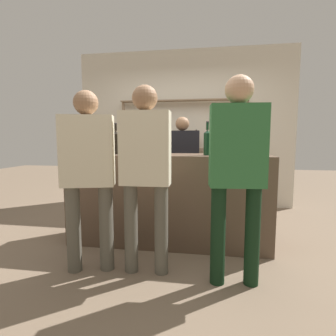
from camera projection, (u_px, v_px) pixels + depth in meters
name	position (u px, v px, depth m)	size (l,w,h in m)	color
ground_plane	(168.00, 242.00, 3.12)	(16.00, 16.00, 0.00)	#7A6651
bar_counter	(168.00, 199.00, 3.06)	(2.28, 0.58, 1.04)	brown
back_wall	(184.00, 129.00, 4.82)	(3.88, 0.12, 2.80)	beige
back_shelf	(183.00, 136.00, 4.66)	(2.24, 0.18, 1.90)	#897056
counter_bottle_0	(116.00, 142.00, 3.05)	(0.09, 0.09, 0.36)	black
counter_bottle_1	(225.00, 144.00, 2.94)	(0.07, 0.07, 0.31)	brown
counter_bottle_2	(168.00, 143.00, 2.95)	(0.07, 0.07, 0.34)	brown
counter_bottle_3	(207.00, 142.00, 2.84)	(0.08, 0.08, 0.37)	black
counter_bottle_4	(89.00, 144.00, 3.05)	(0.09, 0.09, 0.32)	silver
ice_bucket	(252.00, 146.00, 2.95)	(0.23, 0.23, 0.21)	#846647
cork_jar	(128.00, 148.00, 3.22)	(0.11, 0.11, 0.14)	silver
customer_right	(237.00, 165.00, 2.11)	(0.46, 0.23, 1.71)	black
customer_left	(88.00, 168.00, 2.35)	(0.50, 0.32, 1.64)	#575347
server_behind_counter	(182.00, 162.00, 3.89)	(0.51, 0.23, 1.54)	black
customer_center	(145.00, 165.00, 2.31)	(0.44, 0.22, 1.68)	#575347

